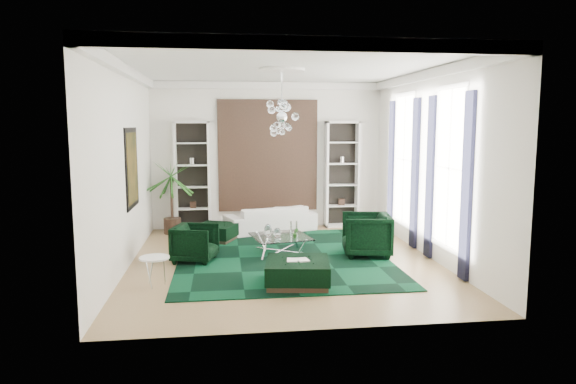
{
  "coord_description": "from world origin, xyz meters",
  "views": [
    {
      "loc": [
        -1.19,
        -9.91,
        2.71
      ],
      "look_at": [
        0.15,
        0.5,
        1.32
      ],
      "focal_mm": 32.0,
      "sensor_mm": 36.0,
      "label": 1
    }
  ],
  "objects": [
    {
      "name": "tapestry",
      "position": [
        0.0,
        3.46,
        1.9
      ],
      "size": [
        2.5,
        0.06,
        2.8
      ],
      "primitive_type": "cube",
      "color": "black",
      "rests_on": "wall_back"
    },
    {
      "name": "window_near",
      "position": [
        2.99,
        -0.9,
        1.9
      ],
      "size": [
        0.03,
        1.1,
        2.9
      ],
      "primitive_type": "cube",
      "color": "white",
      "rests_on": "wall_right"
    },
    {
      "name": "shelving_left",
      "position": [
        -1.95,
        3.31,
        1.4
      ],
      "size": [
        0.9,
        0.38,
        2.8
      ],
      "primitive_type": null,
      "color": "white",
      "rests_on": "floor"
    },
    {
      "name": "curtain_near_a",
      "position": [
        2.96,
        -1.68,
        1.65
      ],
      "size": [
        0.07,
        0.3,
        3.25
      ],
      "primitive_type": "cube",
      "color": "black",
      "rests_on": "floor"
    },
    {
      "name": "ceiling",
      "position": [
        0.0,
        0.0,
        3.81
      ],
      "size": [
        6.0,
        7.0,
        0.02
      ],
      "primitive_type": "cube",
      "color": "white",
      "rests_on": "ground"
    },
    {
      "name": "sofa",
      "position": [
        0.0,
        2.85,
        0.33
      ],
      "size": [
        2.43,
        1.54,
        0.66
      ],
      "primitive_type": "imported",
      "rotation": [
        0.0,
        0.0,
        3.46
      ],
      "color": "silver",
      "rests_on": "floor"
    },
    {
      "name": "ottoman_front",
      "position": [
        0.05,
        -1.55,
        0.21
      ],
      "size": [
        1.2,
        1.2,
        0.42
      ],
      "primitive_type": "cube",
      "rotation": [
        0.0,
        0.0,
        -0.15
      ],
      "color": "black",
      "rests_on": "floor"
    },
    {
      "name": "book",
      "position": [
        0.05,
        -1.55,
        0.44
      ],
      "size": [
        0.38,
        0.25,
        0.03
      ],
      "primitive_type": "cube",
      "color": "white",
      "rests_on": "ottoman_front"
    },
    {
      "name": "chandelier",
      "position": [
        0.0,
        0.3,
        2.85
      ],
      "size": [
        1.12,
        1.12,
        0.79
      ],
      "primitive_type": null,
      "rotation": [
        0.0,
        0.0,
        0.34
      ],
      "color": "white",
      "rests_on": "ceiling"
    },
    {
      "name": "wall_right",
      "position": [
        3.01,
        0.0,
        1.9
      ],
      "size": [
        0.02,
        7.0,
        3.8
      ],
      "primitive_type": "cube",
      "color": "white",
      "rests_on": "ground"
    },
    {
      "name": "window_far",
      "position": [
        2.99,
        1.5,
        1.9
      ],
      "size": [
        0.03,
        1.1,
        2.9
      ],
      "primitive_type": "cube",
      "color": "white",
      "rests_on": "wall_right"
    },
    {
      "name": "wall_back",
      "position": [
        0.0,
        3.51,
        1.9
      ],
      "size": [
        6.0,
        0.02,
        3.8
      ],
      "primitive_type": "cube",
      "color": "white",
      "rests_on": "ground"
    },
    {
      "name": "coffee_table",
      "position": [
        0.0,
        0.55,
        0.19
      ],
      "size": [
        1.32,
        1.32,
        0.39
      ],
      "primitive_type": null,
      "rotation": [
        0.0,
        0.0,
        0.19
      ],
      "color": "white",
      "rests_on": "floor"
    },
    {
      "name": "table_plant",
      "position": [
        0.28,
        0.31,
        0.49
      ],
      "size": [
        0.14,
        0.12,
        0.21
      ],
      "primitive_type": "imported",
      "rotation": [
        0.0,
        0.0,
        -0.29
      ],
      "color": "#27621E",
      "rests_on": "coffee_table"
    },
    {
      "name": "armchair_right",
      "position": [
        1.75,
        0.2,
        0.44
      ],
      "size": [
        1.11,
        1.09,
        0.89
      ],
      "primitive_type": "imported",
      "rotation": [
        0.0,
        0.0,
        -1.73
      ],
      "color": "black",
      "rests_on": "floor"
    },
    {
      "name": "shelving_right",
      "position": [
        1.95,
        3.31,
        1.4
      ],
      "size": [
        0.9,
        0.38,
        2.8
      ],
      "primitive_type": null,
      "color": "white",
      "rests_on": "floor"
    },
    {
      "name": "ottoman_side",
      "position": [
        -1.35,
        2.0,
        0.19
      ],
      "size": [
        1.15,
        1.15,
        0.39
      ],
      "primitive_type": "cube",
      "rotation": [
        0.0,
        0.0,
        -0.42
      ],
      "color": "black",
      "rests_on": "floor"
    },
    {
      "name": "palm",
      "position": [
        -2.45,
        2.95,
        1.17
      ],
      "size": [
        1.69,
        1.69,
        2.34
      ],
      "primitive_type": null,
      "rotation": [
        0.0,
        0.0,
        -0.17
      ],
      "color": "#27621E",
      "rests_on": "floor"
    },
    {
      "name": "painting",
      "position": [
        -2.97,
        0.6,
        1.85
      ],
      "size": [
        0.04,
        1.3,
        1.6
      ],
      "primitive_type": "cube",
      "color": "black",
      "rests_on": "wall_left"
    },
    {
      "name": "curtain_near_b",
      "position": [
        2.96,
        -0.12,
        1.65
      ],
      "size": [
        0.07,
        0.3,
        3.25
      ],
      "primitive_type": "cube",
      "color": "black",
      "rests_on": "floor"
    },
    {
      "name": "wall_left",
      "position": [
        -3.01,
        0.0,
        1.9
      ],
      "size": [
        0.02,
        7.0,
        3.8
      ],
      "primitive_type": "cube",
      "color": "white",
      "rests_on": "ground"
    },
    {
      "name": "side_table",
      "position": [
        -2.35,
        -1.3,
        0.24
      ],
      "size": [
        0.52,
        0.52,
        0.49
      ],
      "primitive_type": "cylinder",
      "rotation": [
        0.0,
        0.0,
        -0.02
      ],
      "color": "white",
      "rests_on": "floor"
    },
    {
      "name": "floor",
      "position": [
        0.0,
        0.0,
        -0.01
      ],
      "size": [
        6.0,
        7.0,
        0.02
      ],
      "primitive_type": "cube",
      "color": "#A48456",
      "rests_on": "ground"
    },
    {
      "name": "armchair_left",
      "position": [
        -1.75,
        0.2,
        0.37
      ],
      "size": [
        0.99,
        0.98,
        0.74
      ],
      "primitive_type": "imported",
      "rotation": [
        0.0,
        0.0,
        1.3
      ],
      "color": "black",
      "rests_on": "floor"
    },
    {
      "name": "wall_front",
      "position": [
        0.0,
        -3.51,
        1.9
      ],
      "size": [
        6.0,
        0.02,
        3.8
      ],
      "primitive_type": "cube",
      "color": "white",
      "rests_on": "ground"
    },
    {
      "name": "curtain_far_a",
      "position": [
        2.96,
        0.72,
        1.65
      ],
      "size": [
        0.07,
        0.3,
        3.25
      ],
      "primitive_type": "cube",
      "color": "black",
      "rests_on": "floor"
    },
    {
      "name": "ceiling_medallion",
      "position": [
        0.0,
        0.3,
        3.77
      ],
      "size": [
        0.9,
        0.9,
        0.05
      ],
      "primitive_type": "cylinder",
      "color": "white",
      "rests_on": "ceiling"
    },
    {
      "name": "rug",
      "position": [
        0.0,
        0.3,
        0.01
      ],
      "size": [
        4.2,
        5.0,
        0.02
      ],
      "primitive_type": "cube",
      "color": "black",
      "rests_on": "floor"
    },
    {
      "name": "curtain_far_b",
      "position": [
        2.96,
        2.28,
        1.65
      ],
      "size": [
        0.07,
        0.3,
        3.25
      ],
      "primitive_type": "cube",
      "color": "black",
      "rests_on": "floor"
    },
    {
      "name": "crown_molding",
      "position": [
        0.0,
        0.0,
        3.7
      ],
      "size": [
        6.0,
        7.0,
        0.18
      ],
      "primitive_type": null,
      "color": "white",
      "rests_on": "ceiling"
    }
  ]
}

